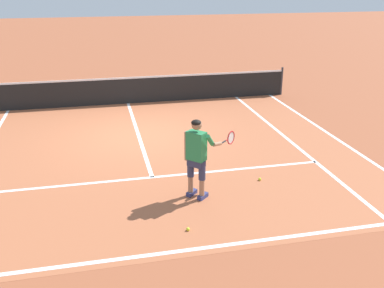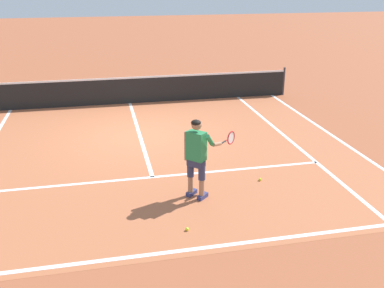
% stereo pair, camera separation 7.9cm
% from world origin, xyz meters
% --- Properties ---
extents(ground_plane, '(80.00, 80.00, 0.00)m').
position_xyz_m(ground_plane, '(0.00, 0.00, 0.00)').
color(ground_plane, '#9E5133').
extents(court_inner_surface, '(10.98, 9.79, 0.00)m').
position_xyz_m(court_inner_surface, '(0.00, -1.25, 0.00)').
color(court_inner_surface, '#B2603D').
rests_on(court_inner_surface, ground).
extents(line_baseline, '(10.98, 0.10, 0.01)m').
position_xyz_m(line_baseline, '(0.00, -5.95, 0.00)').
color(line_baseline, white).
rests_on(line_baseline, ground).
extents(line_service, '(8.23, 0.10, 0.01)m').
position_xyz_m(line_service, '(0.00, -2.95, 0.00)').
color(line_service, white).
rests_on(line_service, ground).
extents(line_centre_service, '(0.10, 6.40, 0.01)m').
position_xyz_m(line_centre_service, '(0.00, 0.25, 0.00)').
color(line_centre_service, white).
rests_on(line_centre_service, ground).
extents(line_singles_right, '(0.10, 9.39, 0.01)m').
position_xyz_m(line_singles_right, '(4.12, -1.25, 0.00)').
color(line_singles_right, white).
rests_on(line_singles_right, ground).
extents(line_doubles_right, '(0.10, 9.39, 0.01)m').
position_xyz_m(line_doubles_right, '(5.49, -1.25, 0.00)').
color(line_doubles_right, white).
rests_on(line_doubles_right, ground).
extents(tennis_net, '(11.96, 0.08, 1.07)m').
position_xyz_m(tennis_net, '(0.00, 3.45, 0.50)').
color(tennis_net, '#333338').
rests_on(tennis_net, ground).
extents(tennis_player, '(1.17, 0.72, 1.71)m').
position_xyz_m(tennis_player, '(0.80, -4.10, 0.99)').
color(tennis_player, navy).
rests_on(tennis_player, ground).
extents(tennis_ball_near_feet, '(0.07, 0.07, 0.07)m').
position_xyz_m(tennis_ball_near_feet, '(2.37, -3.65, 0.03)').
color(tennis_ball_near_feet, '#CCE02D').
rests_on(tennis_ball_near_feet, ground).
extents(tennis_ball_by_baseline, '(0.07, 0.07, 0.07)m').
position_xyz_m(tennis_ball_by_baseline, '(0.33, -5.35, 0.03)').
color(tennis_ball_by_baseline, '#CCE02D').
rests_on(tennis_ball_by_baseline, ground).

